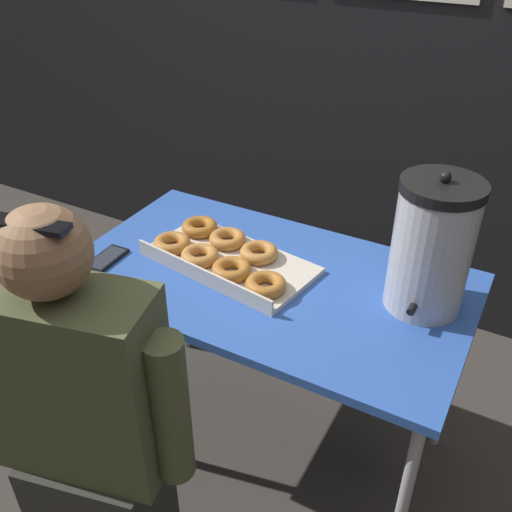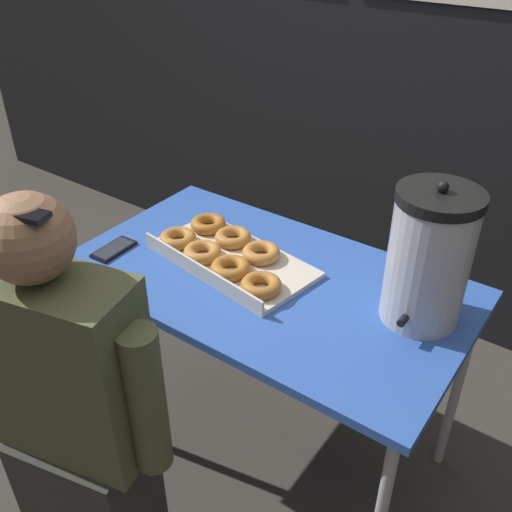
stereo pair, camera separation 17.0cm
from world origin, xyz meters
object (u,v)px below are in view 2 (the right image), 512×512
donut_box (227,254)px  cell_phone (114,249)px  person_seated (72,411)px  coffee_urn (429,258)px

donut_box → cell_phone: donut_box is taller
person_seated → coffee_urn: bearing=-146.1°
donut_box → coffee_urn: coffee_urn is taller
coffee_urn → person_seated: bearing=-133.1°
donut_box → coffee_urn: size_ratio=1.38×
cell_phone → person_seated: bearing=-59.6°
donut_box → cell_phone: (-0.33, -0.17, -0.02)m
cell_phone → coffee_urn: bearing=13.2°
coffee_urn → cell_phone: bearing=-164.6°
donut_box → person_seated: size_ratio=0.46×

